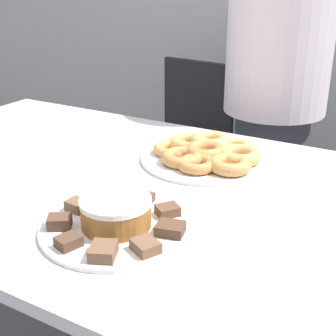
{
  "coord_description": "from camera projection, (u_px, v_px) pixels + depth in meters",
  "views": [
    {
      "loc": [
        0.57,
        -0.95,
        1.29
      ],
      "look_at": [
        0.03,
        0.0,
        0.83
      ],
      "focal_mm": 50.0,
      "sensor_mm": 36.0,
      "label": 1
    }
  ],
  "objects": [
    {
      "name": "table",
      "position": [
        158.0,
        212.0,
        1.25
      ],
      "size": [
        1.96,
        1.01,
        0.77
      ],
      "color": "silver",
      "rests_on": "ground_plane"
    },
    {
      "name": "person_standing",
      "position": [
        274.0,
        101.0,
        1.86
      ],
      "size": [
        0.4,
        0.4,
        1.57
      ],
      "color": "#383842",
      "rests_on": "ground_plane"
    },
    {
      "name": "office_chair_left",
      "position": [
        180.0,
        161.0,
        2.3
      ],
      "size": [
        0.5,
        0.5,
        0.9
      ],
      "rotation": [
        0.0,
        0.0,
        -0.14
      ],
      "color": "black",
      "rests_on": "ground_plane"
    },
    {
      "name": "plate_cake",
      "position": [
        117.0,
        227.0,
        1.01
      ],
      "size": [
        0.33,
        0.33,
        0.01
      ],
      "color": "white",
      "rests_on": "table"
    },
    {
      "name": "plate_donuts",
      "position": [
        205.0,
        159.0,
        1.39
      ],
      "size": [
        0.38,
        0.38,
        0.01
      ],
      "color": "white",
      "rests_on": "table"
    },
    {
      "name": "frosted_cake",
      "position": [
        116.0,
        212.0,
        1.0
      ],
      "size": [
        0.15,
        0.15,
        0.06
      ],
      "color": "#9E662D",
      "rests_on": "plate_cake"
    },
    {
      "name": "lamington_0",
      "position": [
        146.0,
        246.0,
        0.92
      ],
      "size": [
        0.07,
        0.06,
        0.02
      ],
      "rotation": [
        0.0,
        0.0,
        5.82
      ],
      "color": "brown",
      "rests_on": "plate_cake"
    },
    {
      "name": "lamington_1",
      "position": [
        170.0,
        229.0,
        0.98
      ],
      "size": [
        0.07,
        0.06,
        0.02
      ],
      "rotation": [
        0.0,
        0.0,
        6.52
      ],
      "color": "#513828",
      "rests_on": "plate_cake"
    },
    {
      "name": "lamington_2",
      "position": [
        168.0,
        210.0,
        1.05
      ],
      "size": [
        0.06,
        0.06,
        0.02
      ],
      "rotation": [
        0.0,
        0.0,
        7.22
      ],
      "color": "brown",
      "rests_on": "plate_cake"
    },
    {
      "name": "lamington_3",
      "position": [
        143.0,
        199.0,
        1.11
      ],
      "size": [
        0.04,
        0.05,
        0.02
      ],
      "rotation": [
        0.0,
        0.0,
        7.92
      ],
      "color": "brown",
      "rests_on": "plate_cake"
    },
    {
      "name": "lamington_4",
      "position": [
        109.0,
        197.0,
        1.12
      ],
      "size": [
        0.06,
        0.06,
        0.02
      ],
      "rotation": [
        0.0,
        0.0,
        8.61
      ],
      "color": "#513828",
      "rests_on": "plate_cake"
    },
    {
      "name": "lamington_5",
      "position": [
        77.0,
        205.0,
        1.07
      ],
      "size": [
        0.05,
        0.04,
        0.02
      ],
      "rotation": [
        0.0,
        0.0,
        9.31
      ],
      "color": "brown",
      "rests_on": "plate_cake"
    },
    {
      "name": "lamington_6",
      "position": [
        60.0,
        222.0,
        1.0
      ],
      "size": [
        0.06,
        0.06,
        0.03
      ],
      "rotation": [
        0.0,
        0.0,
        10.01
      ],
      "color": "#513828",
      "rests_on": "plate_cake"
    },
    {
      "name": "lamington_7",
      "position": [
        68.0,
        242.0,
        0.93
      ],
      "size": [
        0.05,
        0.06,
        0.02
      ],
      "rotation": [
        0.0,
        0.0,
        10.71
      ],
      "color": "#513828",
      "rests_on": "plate_cake"
    },
    {
      "name": "lamington_8",
      "position": [
        103.0,
        251.0,
        0.9
      ],
      "size": [
        0.07,
        0.07,
        0.02
      ],
      "rotation": [
        0.0,
        0.0,
        11.41
      ],
      "color": "brown",
      "rests_on": "plate_cake"
    },
    {
      "name": "donut_0",
      "position": [
        206.0,
        151.0,
        1.38
      ],
      "size": [
        0.13,
        0.13,
        0.04
      ],
      "color": "#C68447",
      "rests_on": "plate_donuts"
    },
    {
      "name": "donut_1",
      "position": [
        188.0,
        143.0,
        1.45
      ],
      "size": [
        0.12,
        0.12,
        0.03
      ],
      "color": "tan",
      "rests_on": "plate_donuts"
    },
    {
      "name": "donut_2",
      "position": [
        173.0,
        149.0,
        1.41
      ],
      "size": [
        0.12,
        0.12,
        0.03
      ],
      "color": "tan",
      "rests_on": "plate_donuts"
    },
    {
      "name": "donut_3",
      "position": [
        182.0,
        158.0,
        1.34
      ],
      "size": [
        0.12,
        0.12,
        0.03
      ],
      "color": "#C68447",
      "rests_on": "plate_donuts"
    },
    {
      "name": "donut_4",
      "position": [
        197.0,
        164.0,
        1.29
      ],
      "size": [
        0.11,
        0.11,
        0.03
      ],
      "color": "#C68447",
      "rests_on": "plate_donuts"
    },
    {
      "name": "donut_5",
      "position": [
        230.0,
        165.0,
        1.28
      ],
      "size": [
        0.12,
        0.12,
        0.04
      ],
      "color": "#D18E4C",
      "rests_on": "plate_donuts"
    },
    {
      "name": "donut_6",
      "position": [
        240.0,
        155.0,
        1.35
      ],
      "size": [
        0.13,
        0.13,
        0.04
      ],
      "color": "tan",
      "rests_on": "plate_donuts"
    },
    {
      "name": "donut_7",
      "position": [
        235.0,
        146.0,
        1.43
      ],
      "size": [
        0.1,
        0.1,
        0.03
      ],
      "color": "#E5AD66",
      "rests_on": "plate_donuts"
    },
    {
      "name": "donut_8",
      "position": [
        210.0,
        141.0,
        1.46
      ],
      "size": [
        0.13,
        0.13,
        0.04
      ],
      "color": "#E5AD66",
      "rests_on": "plate_donuts"
    }
  ]
}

